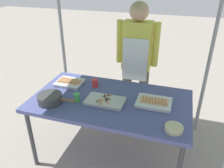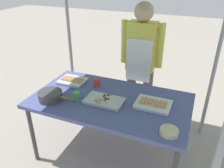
{
  "view_description": "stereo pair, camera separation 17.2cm",
  "coord_description": "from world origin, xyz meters",
  "px_view_note": "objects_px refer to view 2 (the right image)",
  "views": [
    {
      "loc": [
        0.6,
        -1.87,
        1.95
      ],
      "look_at": [
        0.0,
        0.05,
        0.9
      ],
      "focal_mm": 36.05,
      "sensor_mm": 36.0,
      "label": 1
    },
    {
      "loc": [
        0.76,
        -1.81,
        1.95
      ],
      "look_at": [
        0.0,
        0.05,
        0.9
      ],
      "focal_mm": 36.05,
      "sensor_mm": 36.0,
      "label": 2
    }
  ],
  "objects_px": {
    "stall_table": "(110,103)",
    "tray_pork_links": "(72,81)",
    "condiment_bowl": "(169,132)",
    "tray_meat_skewers": "(104,101)",
    "drink_cup_near_edge": "(97,82)",
    "vendor_woman": "(141,58)",
    "tray_grilled_sausages": "(153,104)",
    "cooking_wok": "(51,96)",
    "drink_cup_by_wok": "(77,96)"
  },
  "relations": [
    {
      "from": "drink_cup_by_wok",
      "to": "cooking_wok",
      "type": "bearing_deg",
      "value": -156.39
    },
    {
      "from": "stall_table",
      "to": "drink_cup_near_edge",
      "type": "distance_m",
      "value": 0.34
    },
    {
      "from": "cooking_wok",
      "to": "vendor_woman",
      "type": "distance_m",
      "value": 1.17
    },
    {
      "from": "drink_cup_near_edge",
      "to": "vendor_woman",
      "type": "height_order",
      "value": "vendor_woman"
    },
    {
      "from": "stall_table",
      "to": "condiment_bowl",
      "type": "bearing_deg",
      "value": -26.1
    },
    {
      "from": "tray_grilled_sausages",
      "to": "condiment_bowl",
      "type": "distance_m",
      "value": 0.42
    },
    {
      "from": "tray_pork_links",
      "to": "drink_cup_by_wok",
      "type": "relative_size",
      "value": 3.64
    },
    {
      "from": "stall_table",
      "to": "drink_cup_by_wok",
      "type": "xyz_separation_m",
      "value": [
        -0.31,
        -0.13,
        0.09
      ]
    },
    {
      "from": "drink_cup_near_edge",
      "to": "drink_cup_by_wok",
      "type": "relative_size",
      "value": 1.06
    },
    {
      "from": "tray_meat_skewers",
      "to": "drink_cup_by_wok",
      "type": "xyz_separation_m",
      "value": [
        -0.28,
        -0.06,
        0.02
      ]
    },
    {
      "from": "vendor_woman",
      "to": "tray_pork_links",
      "type": "bearing_deg",
      "value": 38.62
    },
    {
      "from": "stall_table",
      "to": "condiment_bowl",
      "type": "relative_size",
      "value": 10.56
    },
    {
      "from": "tray_meat_skewers",
      "to": "drink_cup_by_wok",
      "type": "distance_m",
      "value": 0.29
    },
    {
      "from": "tray_meat_skewers",
      "to": "vendor_woman",
      "type": "xyz_separation_m",
      "value": [
        0.14,
        0.79,
        0.19
      ]
    },
    {
      "from": "stall_table",
      "to": "cooking_wok",
      "type": "height_order",
      "value": "cooking_wok"
    },
    {
      "from": "tray_meat_skewers",
      "to": "drink_cup_near_edge",
      "type": "distance_m",
      "value": 0.36
    },
    {
      "from": "stall_table",
      "to": "tray_pork_links",
      "type": "xyz_separation_m",
      "value": [
        -0.55,
        0.18,
        0.07
      ]
    },
    {
      "from": "tray_pork_links",
      "to": "cooking_wok",
      "type": "xyz_separation_m",
      "value": [
        0.0,
        -0.42,
        0.03
      ]
    },
    {
      "from": "drink_cup_by_wok",
      "to": "tray_pork_links",
      "type": "bearing_deg",
      "value": 127.74
    },
    {
      "from": "stall_table",
      "to": "drink_cup_near_edge",
      "type": "relative_size",
      "value": 18.13
    },
    {
      "from": "tray_grilled_sausages",
      "to": "tray_meat_skewers",
      "type": "height_order",
      "value": "tray_grilled_sausages"
    },
    {
      "from": "cooking_wok",
      "to": "drink_cup_near_edge",
      "type": "distance_m",
      "value": 0.54
    },
    {
      "from": "tray_grilled_sausages",
      "to": "stall_table",
      "type": "bearing_deg",
      "value": -174.57
    },
    {
      "from": "tray_pork_links",
      "to": "drink_cup_by_wok",
      "type": "height_order",
      "value": "drink_cup_by_wok"
    },
    {
      "from": "stall_table",
      "to": "drink_cup_near_edge",
      "type": "bearing_deg",
      "value": 140.08
    },
    {
      "from": "condiment_bowl",
      "to": "vendor_woman",
      "type": "bearing_deg",
      "value": 117.54
    },
    {
      "from": "tray_grilled_sausages",
      "to": "drink_cup_near_edge",
      "type": "xyz_separation_m",
      "value": [
        -0.68,
        0.17,
        0.02
      ]
    },
    {
      "from": "tray_meat_skewers",
      "to": "condiment_bowl",
      "type": "bearing_deg",
      "value": -19.59
    },
    {
      "from": "cooking_wok",
      "to": "drink_cup_near_edge",
      "type": "xyz_separation_m",
      "value": [
        0.3,
        0.45,
        -0.0
      ]
    },
    {
      "from": "stall_table",
      "to": "tray_grilled_sausages",
      "type": "bearing_deg",
      "value": 5.43
    },
    {
      "from": "drink_cup_by_wok",
      "to": "condiment_bowl",
      "type": "bearing_deg",
      "value": -10.86
    },
    {
      "from": "cooking_wok",
      "to": "condiment_bowl",
      "type": "xyz_separation_m",
      "value": [
        1.2,
        -0.08,
        -0.03
      ]
    },
    {
      "from": "condiment_bowl",
      "to": "tray_meat_skewers",
      "type": "bearing_deg",
      "value": 160.41
    },
    {
      "from": "drink_cup_near_edge",
      "to": "tray_meat_skewers",
      "type": "bearing_deg",
      "value": -52.57
    },
    {
      "from": "condiment_bowl",
      "to": "drink_cup_by_wok",
      "type": "xyz_separation_m",
      "value": [
        -0.96,
        0.18,
        0.02
      ]
    },
    {
      "from": "cooking_wok",
      "to": "tray_grilled_sausages",
      "type": "bearing_deg",
      "value": 15.84
    },
    {
      "from": "cooking_wok",
      "to": "stall_table",
      "type": "bearing_deg",
      "value": 23.38
    },
    {
      "from": "condiment_bowl",
      "to": "drink_cup_by_wok",
      "type": "bearing_deg",
      "value": 169.14
    },
    {
      "from": "tray_grilled_sausages",
      "to": "tray_meat_skewers",
      "type": "relative_size",
      "value": 0.88
    },
    {
      "from": "tray_grilled_sausages",
      "to": "tray_pork_links",
      "type": "bearing_deg",
      "value": 172.0
    },
    {
      "from": "drink_cup_near_edge",
      "to": "tray_grilled_sausages",
      "type": "bearing_deg",
      "value": -13.81
    },
    {
      "from": "cooking_wok",
      "to": "condiment_bowl",
      "type": "distance_m",
      "value": 1.2
    },
    {
      "from": "cooking_wok",
      "to": "vendor_woman",
      "type": "relative_size",
      "value": 0.25
    },
    {
      "from": "tray_meat_skewers",
      "to": "tray_pork_links",
      "type": "relative_size",
      "value": 1.27
    },
    {
      "from": "cooking_wok",
      "to": "drink_cup_by_wok",
      "type": "bearing_deg",
      "value": 23.61
    },
    {
      "from": "tray_pork_links",
      "to": "drink_cup_near_edge",
      "type": "height_order",
      "value": "drink_cup_near_edge"
    },
    {
      "from": "stall_table",
      "to": "condiment_bowl",
      "type": "height_order",
      "value": "condiment_bowl"
    },
    {
      "from": "vendor_woman",
      "to": "stall_table",
      "type": "bearing_deg",
      "value": 81.11
    },
    {
      "from": "drink_cup_near_edge",
      "to": "drink_cup_by_wok",
      "type": "distance_m",
      "value": 0.35
    },
    {
      "from": "tray_pork_links",
      "to": "drink_cup_near_edge",
      "type": "relative_size",
      "value": 3.42
    }
  ]
}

